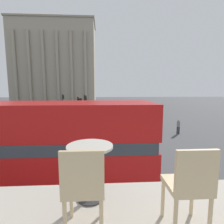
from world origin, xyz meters
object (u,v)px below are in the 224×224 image
cafe_chair_0 (84,186)px  pedestrian_red (58,116)px  pedestrian_black (105,130)px  plaza_building_left (56,64)px  pedestrian_grey (178,125)px  double_decker_bus (22,146)px  traffic_light_far (63,102)px  traffic_light_near (79,117)px  traffic_light_mid (85,106)px  cafe_dining_table (90,160)px  pedestrian_yellow (48,126)px  cafe_chair_1 (189,184)px

cafe_chair_0 → pedestrian_red: cafe_chair_0 is taller
pedestrian_black → plaza_building_left: bearing=-131.3°
plaza_building_left → pedestrian_grey: bearing=-62.0°
double_decker_bus → traffic_light_far: size_ratio=2.87×
traffic_light_near → pedestrian_black: bearing=54.6°
plaza_building_left → traffic_light_far: (8.88, -31.43, -10.75)m
traffic_light_mid → double_decker_bus: bearing=-95.0°
cafe_dining_table → pedestrian_black: bearing=88.0°
cafe_chair_0 → traffic_light_near: cafe_chair_0 is taller
cafe_chair_0 → traffic_light_far: (-6.40, 28.54, -1.26)m
double_decker_bus → cafe_dining_table: size_ratio=14.95×
pedestrian_black → pedestrian_grey: bearing=134.8°
cafe_chair_0 → pedestrian_grey: (8.16, 15.83, -2.84)m
double_decker_bus → pedestrian_yellow: bearing=103.1°
double_decker_bus → cafe_chair_1: (4.17, -5.61, 1.42)m
cafe_chair_0 → plaza_building_left: plaza_building_left is taller
plaza_building_left → pedestrian_red: (9.44, -37.28, -12.25)m
cafe_chair_0 → cafe_chair_1: (1.04, -0.04, 0.00)m
cafe_chair_1 → traffic_light_near: bearing=97.8°
cafe_chair_1 → traffic_light_far: 29.55m
traffic_light_far → pedestrian_red: bearing=-84.6°
traffic_light_near → pedestrian_red: traffic_light_near is taller
cafe_chair_0 → pedestrian_yellow: 17.33m
pedestrian_grey → pedestrian_red: 15.60m
cafe_chair_1 → traffic_light_near: size_ratio=0.22×
plaza_building_left → traffic_light_near: 51.93m
cafe_chair_1 → pedestrian_red: (-6.89, 22.72, -2.76)m
pedestrian_black → traffic_light_mid: bearing=-129.4°
cafe_dining_table → pedestrian_yellow: size_ratio=0.45×
plaza_building_left → pedestrian_red: plaza_building_left is taller
double_decker_bus → traffic_light_near: double_decker_bus is taller
pedestrian_grey → cafe_chair_1: bearing=9.6°
plaza_building_left → pedestrian_grey: 51.48m
cafe_chair_1 → traffic_light_far: size_ratio=0.24×
cafe_dining_table → pedestrian_black: size_ratio=0.42×
pedestrian_red → cafe_dining_table: bearing=7.6°
cafe_chair_1 → pedestrian_yellow: 17.71m
plaza_building_left → traffic_light_near: size_ratio=6.53×
traffic_light_near → pedestrian_grey: (9.61, 4.78, -1.77)m
traffic_light_far → pedestrian_grey: (14.56, -12.71, -1.58)m
traffic_light_mid → pedestrian_black: (2.36, -6.21, -1.59)m
pedestrian_yellow → cafe_dining_table: bearing=100.0°
cafe_dining_table → plaza_building_left: 62.06m
cafe_dining_table → cafe_chair_1: cafe_chair_1 is taller
traffic_light_near → pedestrian_black: (1.94, 2.74, -1.67)m
cafe_chair_0 → cafe_chair_1: 1.04m
pedestrian_grey → pedestrian_red: pedestrian_red is taller
pedestrian_red → pedestrian_black: bearing=28.1°
plaza_building_left → pedestrian_black: 50.31m
pedestrian_black → double_decker_bus: bearing=6.1°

